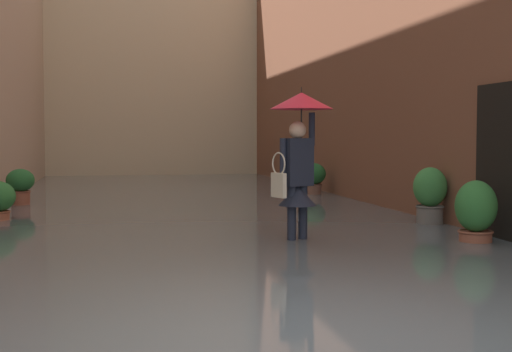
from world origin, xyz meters
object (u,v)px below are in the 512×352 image
object	(u,v)px
potted_plant_far_left	(313,178)
potted_plant_mid_left	(476,213)
potted_plant_near_left	(430,196)
person_wading	(299,144)
potted_plant_far_right	(20,186)

from	to	relation	value
potted_plant_far_left	potted_plant_mid_left	xyz separation A→B (m)	(0.02, 7.66, -0.01)
potted_plant_near_left	person_wading	bearing A→B (deg)	26.08
potted_plant_far_left	person_wading	bearing A→B (deg)	72.45
potted_plant_far_right	potted_plant_far_left	world-z (taller)	potted_plant_far_left
potted_plant_far_left	potted_plant_mid_left	distance (m)	7.66
potted_plant_far_left	potted_plant_far_right	bearing A→B (deg)	11.92
potted_plant_far_right	potted_plant_far_left	xyz separation A→B (m)	(-6.43, -1.36, 0.00)
person_wading	potted_plant_far_left	bearing A→B (deg)	-107.55
potted_plant_far_right	person_wading	bearing A→B (deg)	126.62
person_wading	potted_plant_far_right	xyz separation A→B (m)	(4.21, -5.66, -0.90)
potted_plant_far_right	potted_plant_far_left	distance (m)	6.57
person_wading	potted_plant_far_right	distance (m)	7.11
person_wading	potted_plant_far_left	distance (m)	7.41
potted_plant_far_right	potted_plant_near_left	distance (m)	8.00
potted_plant_mid_left	person_wading	bearing A→B (deg)	-16.34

